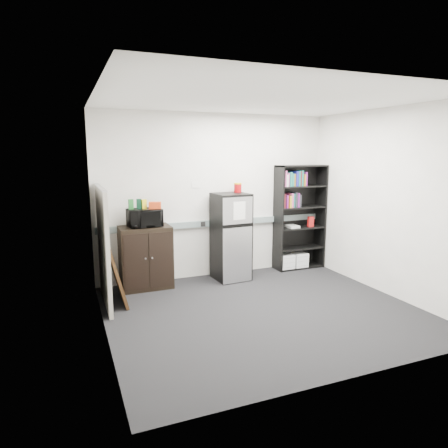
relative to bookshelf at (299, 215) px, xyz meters
name	(u,v)px	position (x,y,z in m)	size (l,w,h in m)	color
floor	(263,310)	(-1.51, -1.57, -0.97)	(4.00, 4.00, 0.00)	black
wall_back	(216,196)	(-1.51, 0.18, 0.38)	(4.00, 0.02, 2.70)	white
wall_right	(387,203)	(0.49, -1.57, 0.38)	(0.02, 3.50, 2.70)	white
wall_left	(101,220)	(-3.51, -1.57, 0.38)	(0.02, 3.50, 2.70)	white
ceiling	(267,99)	(-1.51, -1.57, 1.73)	(4.00, 3.50, 0.02)	white
electrical_raceway	(217,223)	(-1.51, 0.15, -0.07)	(3.92, 0.05, 0.10)	gray
wall_note	(196,185)	(-1.86, 0.18, 0.58)	(0.14, 0.00, 0.10)	white
bookshelf	(299,215)	(0.00, 0.00, 0.00)	(0.90, 0.34, 1.85)	black
cubicle_partition	(103,246)	(-3.41, -0.49, -0.16)	(0.06, 1.30, 1.62)	gray
cabinet	(146,257)	(-2.76, -0.07, -0.49)	(0.77, 0.51, 0.96)	black
microwave	(144,218)	(-2.76, -0.08, 0.13)	(0.49, 0.33, 0.27)	black
snack_box_a	(131,204)	(-2.95, -0.05, 0.34)	(0.07, 0.05, 0.15)	#1B6024
snack_box_b	(139,204)	(-2.83, -0.05, 0.34)	(0.07, 0.05, 0.15)	#0B321E
snack_box_c	(144,204)	(-2.75, -0.05, 0.33)	(0.07, 0.05, 0.14)	yellow
snack_bag	(155,205)	(-2.60, -0.10, 0.31)	(0.18, 0.10, 0.10)	red
refrigerator	(231,237)	(-1.37, -0.15, -0.26)	(0.57, 0.60, 1.42)	black
coffee_can	(238,187)	(-1.20, -0.02, 0.54)	(0.13, 0.13, 0.17)	#9B070B
framed_poster	(115,271)	(-3.28, -0.55, -0.51)	(0.26, 0.72, 0.90)	black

